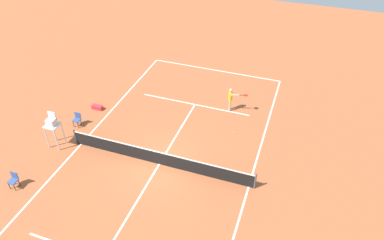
{
  "coord_description": "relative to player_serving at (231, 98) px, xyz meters",
  "views": [
    {
      "loc": [
        -6.74,
        13.46,
        14.72
      ],
      "look_at": [
        -0.75,
        -3.61,
        0.8
      ],
      "focal_mm": 33.49,
      "sensor_mm": 36.0,
      "label": 1
    }
  ],
  "objects": [
    {
      "name": "courtside_chair_near",
      "position": [
        9.2,
        10.69,
        -0.53
      ],
      "size": [
        0.44,
        0.46,
        0.95
      ],
      "color": "#262626",
      "rests_on": "ground"
    },
    {
      "name": "court_lines",
      "position": [
        2.55,
        6.54,
        -1.06
      ],
      "size": [
        10.67,
        23.3,
        0.01
      ],
      "color": "white",
      "rests_on": "ground"
    },
    {
      "name": "player_serving",
      "position": [
        0.0,
        0.0,
        0.0
      ],
      "size": [
        1.34,
        0.51,
        1.77
      ],
      "rotation": [
        0.0,
        0.0,
        1.86
      ],
      "color": "#D8A884",
      "rests_on": "ground"
    },
    {
      "name": "tennis_ball",
      "position": [
        -0.82,
        2.39,
        -1.03
      ],
      "size": [
        0.07,
        0.07,
        0.07
      ],
      "primitive_type": "sphere",
      "color": "#CCE033",
      "rests_on": "ground"
    },
    {
      "name": "equipment_bag",
      "position": [
        8.84,
        2.94,
        -0.91
      ],
      "size": [
        0.76,
        0.32,
        0.3
      ],
      "primitive_type": "cube",
      "color": "red",
      "rests_on": "ground"
    },
    {
      "name": "courtside_chair_mid",
      "position": [
        9.05,
        4.97,
        -0.53
      ],
      "size": [
        0.44,
        0.46,
        0.95
      ],
      "color": "#262626",
      "rests_on": "ground"
    },
    {
      "name": "umpire_chair",
      "position": [
        9.12,
        7.08,
        0.55
      ],
      "size": [
        0.8,
        0.8,
        2.41
      ],
      "color": "silver",
      "rests_on": "ground"
    },
    {
      "name": "tennis_net",
      "position": [
        2.55,
        6.54,
        -0.56
      ],
      "size": [
        11.27,
        0.1,
        1.07
      ],
      "color": "#4C4C51",
      "rests_on": "ground"
    },
    {
      "name": "ground_plane",
      "position": [
        2.55,
        6.54,
        -1.06
      ],
      "size": [
        60.0,
        60.0,
        0.0
      ],
      "primitive_type": "plane",
      "color": "#AD5933"
    }
  ]
}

